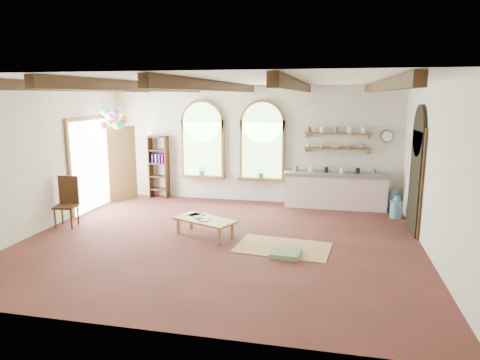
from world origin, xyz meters
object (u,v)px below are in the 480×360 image
(coffee_table, at_px, (205,221))
(side_chair, at_px, (67,212))
(balloon_cluster, at_px, (114,119))
(kitchen_counter, at_px, (335,190))

(coffee_table, relative_size, side_chair, 1.27)
(side_chair, distance_m, balloon_cluster, 2.80)
(side_chair, bearing_deg, balloon_cluster, 82.64)
(coffee_table, height_order, side_chair, side_chair)
(balloon_cluster, bearing_deg, side_chair, -97.36)
(kitchen_counter, xyz_separation_m, coffee_table, (-2.70, -2.98, -0.14))
(coffee_table, xyz_separation_m, side_chair, (-3.25, 0.00, -0.00))
(side_chair, relative_size, balloon_cluster, 1.00)
(balloon_cluster, bearing_deg, coffee_table, -32.73)
(kitchen_counter, xyz_separation_m, balloon_cluster, (-5.71, -1.05, 1.86))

